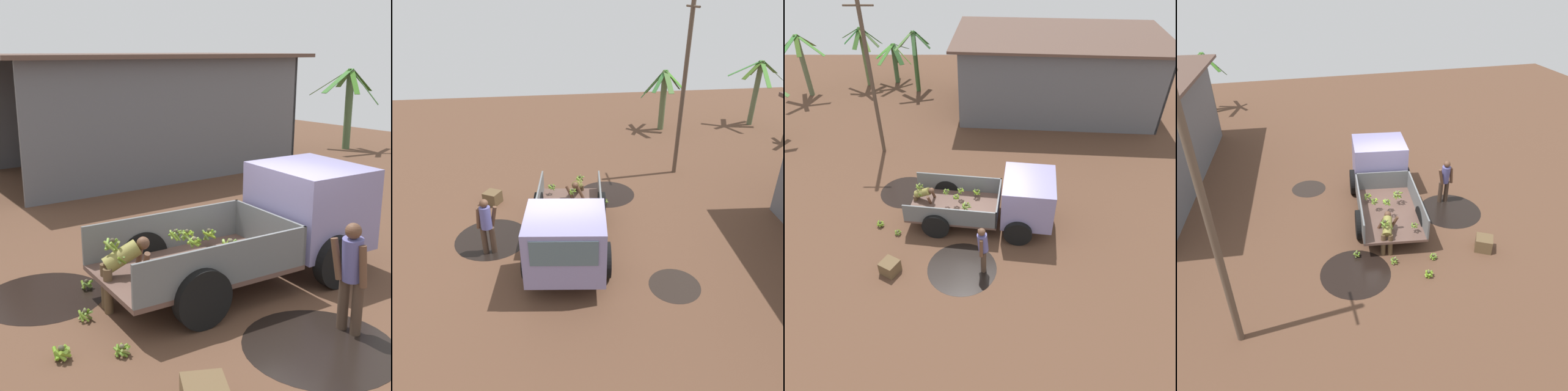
% 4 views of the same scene
% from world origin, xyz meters
% --- Properties ---
extents(ground, '(36.00, 36.00, 0.00)m').
position_xyz_m(ground, '(0.00, 0.00, 0.00)').
color(ground, brown).
extents(mud_patch_0, '(2.13, 2.13, 0.01)m').
position_xyz_m(mud_patch_0, '(-0.89, -1.94, 0.00)').
color(mud_patch_0, black).
rests_on(mud_patch_0, ground).
extents(mud_patch_1, '(1.28, 1.28, 0.01)m').
position_xyz_m(mud_patch_1, '(1.79, 2.69, 0.00)').
color(mud_patch_1, black).
rests_on(mud_patch_1, ground).
extents(mud_patch_2, '(1.98, 1.98, 0.01)m').
position_xyz_m(mud_patch_2, '(-3.17, 1.89, 0.00)').
color(mud_patch_2, black).
rests_on(mud_patch_2, ground).
extents(cargo_truck, '(5.04, 2.63, 1.91)m').
position_xyz_m(cargo_truck, '(0.76, 0.14, 1.03)').
color(cargo_truck, brown).
rests_on(cargo_truck, ground).
extents(utility_pole, '(1.10, 0.15, 6.41)m').
position_xyz_m(utility_pole, '(-4.64, 4.91, 3.30)').
color(utility_pole, brown).
rests_on(utility_pole, ground).
extents(banana_palm_5, '(2.92, 2.50, 3.20)m').
position_xyz_m(banana_palm_5, '(12.21, 7.18, 1.73)').
color(banana_palm_5, '#4B673F').
rests_on(banana_palm_5, ground).
extents(person_foreground_visitor, '(0.36, 0.60, 1.64)m').
position_xyz_m(person_foreground_visitor, '(-0.27, -1.93, 0.91)').
color(person_foreground_visitor, '#443226').
rests_on(person_foreground_visitor, ground).
extents(person_worker_loading, '(0.82, 0.69, 1.12)m').
position_xyz_m(person_worker_loading, '(-2.36, 0.76, 0.69)').
color(person_worker_loading, brown).
rests_on(person_worker_loading, ground).
extents(banana_bunch_on_ground_0, '(0.23, 0.23, 0.17)m').
position_xyz_m(banana_bunch_on_ground_0, '(-3.11, -0.44, 0.09)').
color(banana_bunch_on_ground_0, brown).
rests_on(banana_bunch_on_ground_0, ground).
extents(banana_bunch_on_ground_1, '(0.21, 0.21, 0.19)m').
position_xyz_m(banana_bunch_on_ground_1, '(-3.03, 0.73, 0.11)').
color(banana_bunch_on_ground_1, '#4D4532').
rests_on(banana_bunch_on_ground_1, ground).
extents(banana_bunch_on_ground_2, '(0.26, 0.25, 0.21)m').
position_xyz_m(banana_bunch_on_ground_2, '(-3.78, -0.04, 0.12)').
color(banana_bunch_on_ground_2, '#49412F').
rests_on(banana_bunch_on_ground_2, ground).
extents(banana_bunch_on_ground_3, '(0.22, 0.22, 0.18)m').
position_xyz_m(banana_bunch_on_ground_3, '(-2.48, 1.71, 0.10)').
color(banana_bunch_on_ground_3, '#423B2B').
rests_on(banana_bunch_on_ground_3, ground).
extents(wooden_crate_0, '(0.67, 0.67, 0.42)m').
position_xyz_m(wooden_crate_0, '(-3.06, -2.07, 0.21)').
color(wooden_crate_0, brown).
rests_on(wooden_crate_0, ground).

